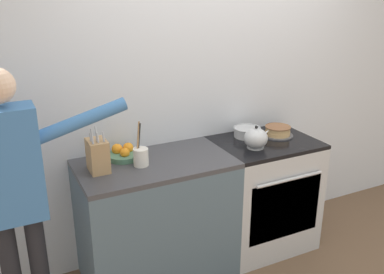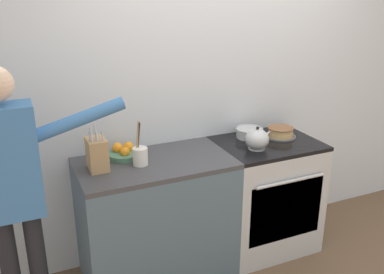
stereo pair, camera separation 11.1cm
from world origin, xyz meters
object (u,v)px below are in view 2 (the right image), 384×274
(stove_range, at_px, (264,195))
(layer_cake, at_px, (280,132))
(mixing_bowl, at_px, (249,133))
(utensil_crock, at_px, (140,155))
(fruit_bowl, at_px, (124,152))
(tea_kettle, at_px, (257,139))
(person_baker, at_px, (13,183))
(knife_block, at_px, (97,154))

(stove_range, height_order, layer_cake, layer_cake)
(layer_cake, xyz_separation_m, mixing_bowl, (-0.23, 0.09, 0.00))
(utensil_crock, bearing_deg, fruit_bowl, 110.00)
(stove_range, relative_size, mixing_bowl, 4.20)
(tea_kettle, bearing_deg, layer_cake, 24.87)
(utensil_crock, height_order, fruit_bowl, utensil_crock)
(utensil_crock, xyz_separation_m, fruit_bowl, (-0.07, 0.18, -0.03))
(fruit_bowl, xyz_separation_m, person_baker, (-0.75, -0.34, 0.06))
(mixing_bowl, height_order, fruit_bowl, fruit_bowl)
(stove_range, height_order, fruit_bowl, fruit_bowl)
(fruit_bowl, bearing_deg, utensil_crock, -70.00)
(layer_cake, height_order, mixing_bowl, layer_cake)
(layer_cake, relative_size, knife_block, 0.81)
(stove_range, height_order, knife_block, knife_block)
(layer_cake, bearing_deg, person_baker, -173.52)
(tea_kettle, relative_size, mixing_bowl, 1.00)
(layer_cake, xyz_separation_m, tea_kettle, (-0.31, -0.15, 0.04))
(utensil_crock, bearing_deg, layer_cake, 3.50)
(stove_range, bearing_deg, knife_block, 178.91)
(mixing_bowl, bearing_deg, tea_kettle, -108.12)
(mixing_bowl, relative_size, fruit_bowl, 0.94)
(layer_cake, bearing_deg, fruit_bowl, 175.17)
(mixing_bowl, bearing_deg, fruit_bowl, 179.24)
(person_baker, bearing_deg, knife_block, 33.72)
(layer_cake, height_order, utensil_crock, utensil_crock)
(layer_cake, height_order, person_baker, person_baker)
(tea_kettle, relative_size, utensil_crock, 0.72)
(mixing_bowl, xyz_separation_m, knife_block, (-1.25, -0.13, 0.07))
(mixing_bowl, xyz_separation_m, fruit_bowl, (-1.04, 0.01, -0.01))
(tea_kettle, distance_m, fruit_bowl, 0.99)
(fruit_bowl, bearing_deg, person_baker, -155.81)
(stove_range, distance_m, layer_cake, 0.53)
(stove_range, distance_m, fruit_bowl, 1.23)
(tea_kettle, bearing_deg, stove_range, 28.76)
(stove_range, bearing_deg, fruit_bowl, 171.46)
(mixing_bowl, relative_size, knife_block, 0.71)
(utensil_crock, height_order, person_baker, person_baker)
(layer_cake, bearing_deg, mixing_bowl, 158.27)
(tea_kettle, height_order, fruit_bowl, tea_kettle)
(stove_range, height_order, tea_kettle, tea_kettle)
(knife_block, xyz_separation_m, utensil_crock, (0.28, -0.04, -0.04))
(mixing_bowl, distance_m, fruit_bowl, 1.04)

